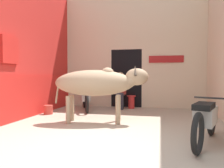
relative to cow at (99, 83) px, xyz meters
The scene contains 9 objects.
ground_plane 1.80m from the cow, 72.65° to the right, with size 30.00×30.00×0.00m, color tan.
wall_left_shopfront 2.44m from the cow, 163.12° to the left, with size 0.25×4.22×4.11m.
wall_back_with_doorway 3.12m from the cow, 82.59° to the left, with size 4.97×0.93×4.11m.
cow is the anchor object (origin of this frame).
motorcycle_near 2.53m from the cow, 28.56° to the right, with size 0.80×1.74×0.73m.
motorcycle_far 2.01m from the cow, 118.91° to the left, with size 0.85×1.64×0.73m.
shopkeeper_seated 2.28m from the cow, 87.30° to the left, with size 0.37×0.34×1.25m.
plastic_stool 2.57m from the cow, 79.17° to the left, with size 0.30×0.30×0.45m.
bucket 2.10m from the cow, 155.80° to the left, with size 0.26×0.26×0.26m.
Camera 1 is at (0.99, -3.53, 1.12)m, focal length 35.00 mm.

